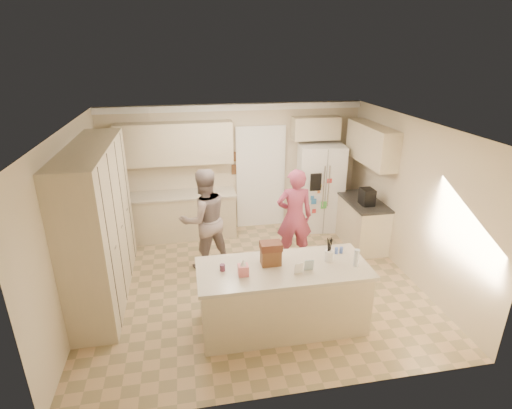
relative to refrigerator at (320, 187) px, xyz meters
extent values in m
cube|color=tan|center=(-1.74, -1.92, -0.91)|extent=(5.20, 4.60, 0.02)
cube|color=white|center=(-1.74, -1.92, 1.71)|extent=(5.20, 4.60, 0.02)
cube|color=beige|center=(-1.74, 0.39, 0.40)|extent=(5.20, 0.02, 2.60)
cube|color=beige|center=(-1.74, -4.23, 0.40)|extent=(5.20, 0.02, 2.60)
cube|color=beige|center=(-4.35, -1.92, 0.40)|extent=(0.02, 4.60, 2.60)
cube|color=beige|center=(0.87, -1.92, 0.40)|extent=(0.02, 4.60, 2.60)
cube|color=white|center=(-1.74, 0.34, 1.63)|extent=(5.20, 0.08, 0.12)
cube|color=#C2B696|center=(-4.04, -1.72, 0.28)|extent=(0.60, 2.60, 2.35)
cube|color=#C2B696|center=(-2.89, 0.08, -0.46)|extent=(2.20, 0.60, 0.88)
cube|color=#BDB59F|center=(-2.89, 0.07, 0.00)|extent=(2.24, 0.63, 0.04)
cube|color=#C2B696|center=(-2.89, 0.20, 1.00)|extent=(2.20, 0.35, 0.80)
cube|color=black|center=(-1.19, 0.36, 0.15)|extent=(0.90, 0.06, 2.10)
cube|color=white|center=(-1.19, 0.32, 0.15)|extent=(1.02, 0.03, 2.22)
cube|color=brown|center=(-1.72, 0.35, 0.65)|extent=(0.15, 0.02, 0.20)
cube|color=brown|center=(-1.72, 0.35, 0.38)|extent=(0.15, 0.02, 0.20)
cube|color=white|center=(0.00, 0.00, 0.00)|extent=(0.99, 0.82, 1.80)
cube|color=gray|center=(0.00, -0.35, 0.00)|extent=(0.02, 0.02, 1.78)
cube|color=black|center=(-0.22, -0.37, 0.25)|extent=(0.22, 0.03, 0.35)
cylinder|color=silver|center=(-0.05, -0.37, 0.15)|extent=(0.02, 0.02, 0.85)
cylinder|color=silver|center=(0.05, -0.37, 0.15)|extent=(0.02, 0.02, 0.85)
cube|color=#C2B696|center=(-0.09, 0.20, 1.20)|extent=(0.95, 0.35, 0.45)
cube|color=#C2B696|center=(0.56, -0.92, -0.46)|extent=(0.60, 1.20, 0.88)
cube|color=#2D2B28|center=(0.55, -0.92, 0.00)|extent=(0.63, 1.24, 0.04)
cube|color=#C2B696|center=(0.69, -0.72, 1.05)|extent=(0.35, 1.50, 0.70)
cube|color=black|center=(0.51, -1.12, 0.17)|extent=(0.22, 0.28, 0.30)
cube|color=#C2B696|center=(-1.54, -3.02, -0.46)|extent=(2.20, 0.90, 0.88)
cube|color=#BDB59F|center=(-1.54, -3.02, 0.00)|extent=(2.28, 0.96, 0.05)
cylinder|color=white|center=(-0.89, -2.97, 0.10)|extent=(0.13, 0.13, 0.15)
cube|color=#E6767E|center=(-2.09, -3.12, 0.10)|extent=(0.13, 0.13, 0.14)
cone|color=white|center=(-2.09, -3.12, 0.20)|extent=(0.08, 0.08, 0.08)
cube|color=brown|center=(-1.69, -2.92, 0.14)|extent=(0.26, 0.18, 0.22)
cube|color=#592D1E|center=(-1.69, -2.92, 0.30)|extent=(0.28, 0.20, 0.10)
cylinder|color=#59263F|center=(-2.34, -2.97, 0.07)|extent=(0.07, 0.07, 0.09)
cube|color=white|center=(-1.39, -3.22, 0.11)|extent=(0.12, 0.06, 0.16)
cube|color=silver|center=(-1.24, -3.17, 0.11)|extent=(0.12, 0.05, 0.16)
cylinder|color=silver|center=(-0.59, -3.17, 0.14)|extent=(0.07, 0.07, 0.24)
cylinder|color=#3C58AC|center=(-0.72, -2.80, 0.07)|extent=(0.05, 0.05, 0.09)
cylinder|color=#3C58AC|center=(-0.65, -2.80, 0.07)|extent=(0.05, 0.05, 0.09)
imported|color=gray|center=(-2.46, -1.20, -0.01)|extent=(1.03, 0.91, 1.78)
imported|color=#A6374A|center=(-0.91, -1.31, -0.03)|extent=(0.67, 0.47, 1.73)
camera|label=1|loc=(-2.72, -7.46, 2.74)|focal=28.00mm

